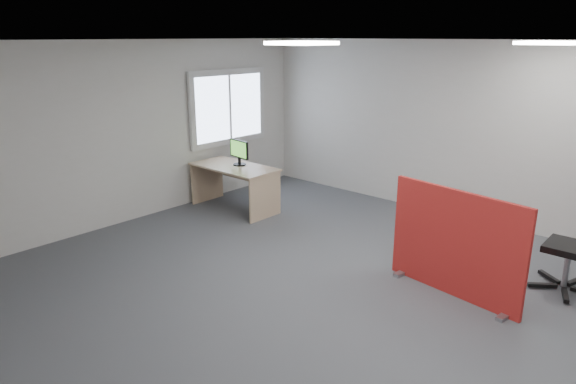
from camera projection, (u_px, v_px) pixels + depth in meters
The scene contains 9 objects.
floor at pixel (381, 321), 5.16m from camera, with size 9.00×9.00×0.00m, color #4E5156.
ceiling at pixel (398, 42), 4.37m from camera, with size 9.00×7.00×0.02m, color white.
wall_back at pixel (519, 139), 7.26m from camera, with size 9.00×0.02×2.70m, color silver.
wall_left at pixel (126, 134), 7.64m from camera, with size 0.02×7.00×2.70m, color silver.
window at pixel (229, 107), 8.96m from camera, with size 0.06×1.70×1.30m.
ceiling_lights at pixel (468, 45), 4.64m from camera, with size 4.10×4.10×0.04m.
red_divider at pixel (455, 245), 5.54m from camera, with size 1.59×0.30×1.20m.
second_desk at pixel (236, 177), 8.37m from camera, with size 1.45×0.73×0.73m.
monitor_second at pixel (239, 151), 8.28m from camera, with size 0.46×0.21×0.41m.
Camera 1 is at (2.34, -4.02, 2.75)m, focal length 32.00 mm.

